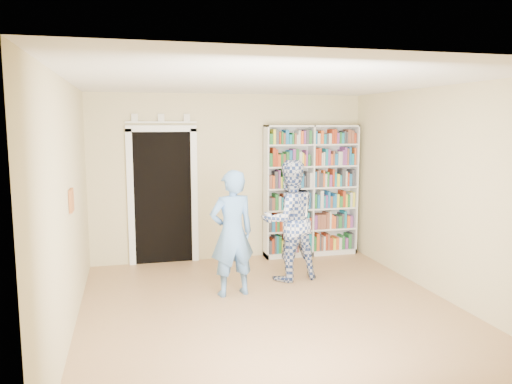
# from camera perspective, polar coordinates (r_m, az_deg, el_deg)

# --- Properties ---
(floor) EXTENTS (5.00, 5.00, 0.00)m
(floor) POSITION_cam_1_polar(r_m,az_deg,el_deg) (6.14, 1.92, -13.46)
(floor) COLOR #AA7D52
(floor) RESTS_ON ground
(ceiling) EXTENTS (5.00, 5.00, 0.00)m
(ceiling) POSITION_cam_1_polar(r_m,az_deg,el_deg) (5.74, 2.04, 12.54)
(ceiling) COLOR white
(ceiling) RESTS_ON wall_back
(wall_back) EXTENTS (4.50, 0.00, 4.50)m
(wall_back) POSITION_cam_1_polar(r_m,az_deg,el_deg) (8.20, -2.95, 1.68)
(wall_back) COLOR beige
(wall_back) RESTS_ON floor
(wall_left) EXTENTS (0.00, 5.00, 5.00)m
(wall_left) POSITION_cam_1_polar(r_m,az_deg,el_deg) (5.59, -20.74, -1.72)
(wall_left) COLOR beige
(wall_left) RESTS_ON floor
(wall_right) EXTENTS (0.00, 5.00, 5.00)m
(wall_right) POSITION_cam_1_polar(r_m,az_deg,el_deg) (6.77, 20.58, -0.13)
(wall_right) COLOR beige
(wall_right) RESTS_ON floor
(bookshelf) EXTENTS (1.60, 0.30, 2.20)m
(bookshelf) POSITION_cam_1_polar(r_m,az_deg,el_deg) (8.45, 6.28, 0.20)
(bookshelf) COLOR white
(bookshelf) RESTS_ON floor
(doorway) EXTENTS (1.10, 0.08, 2.43)m
(doorway) POSITION_cam_1_polar(r_m,az_deg,el_deg) (8.05, -10.61, 0.22)
(doorway) COLOR black
(doorway) RESTS_ON floor
(wall_art) EXTENTS (0.03, 0.25, 0.25)m
(wall_art) POSITION_cam_1_polar(r_m,az_deg,el_deg) (5.78, -20.35, -0.91)
(wall_art) COLOR brown
(wall_art) RESTS_ON wall_left
(man_blue) EXTENTS (0.66, 0.49, 1.64)m
(man_blue) POSITION_cam_1_polar(r_m,az_deg,el_deg) (6.47, -2.76, -4.74)
(man_blue) COLOR #5989C6
(man_blue) RESTS_ON floor
(man_plaid) EXTENTS (0.93, 0.77, 1.72)m
(man_plaid) POSITION_cam_1_polar(r_m,az_deg,el_deg) (7.12, 3.83, -3.25)
(man_plaid) COLOR navy
(man_plaid) RESTS_ON floor
(paper_sheet) EXTENTS (0.23, 0.03, 0.33)m
(paper_sheet) POSITION_cam_1_polar(r_m,az_deg,el_deg) (6.93, 4.99, -1.57)
(paper_sheet) COLOR white
(paper_sheet) RESTS_ON man_plaid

